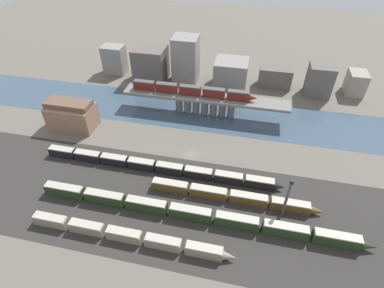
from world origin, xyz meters
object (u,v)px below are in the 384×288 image
object	(u,v)px
warehouse_building	(72,115)
signal_tower	(287,199)
train_yard_far	(233,196)
train_yard_outer	(159,167)
train_yard_near	(128,236)
train_yard_mid	(195,214)
train_on_bridge	(192,91)

from	to	relation	value
warehouse_building	signal_tower	world-z (taller)	signal_tower
train_yard_far	train_yard_outer	world-z (taller)	train_yard_outer
train_yard_near	warehouse_building	size ratio (longest dim) A/B	3.17
warehouse_building	train_yard_near	bearing A→B (deg)	-47.47
train_yard_outer	signal_tower	xyz separation A→B (m)	(41.83, -10.00, 5.66)
train_yard_mid	train_yard_far	distance (m)	13.86
train_yard_outer	signal_tower	distance (m)	43.38
train_on_bridge	warehouse_building	size ratio (longest dim) A/B	2.86
train_on_bridge	train_yard_outer	world-z (taller)	train_on_bridge
train_yard_mid	signal_tower	world-z (taller)	signal_tower
train_yard_near	train_yard_outer	world-z (taller)	train_yard_outer
train_yard_near	warehouse_building	bearing A→B (deg)	132.53
train_yard_outer	warehouse_building	xyz separation A→B (m)	(-42.13, 17.86, 3.88)
train_yard_outer	signal_tower	bearing A→B (deg)	-13.45
train_yard_mid	warehouse_building	bearing A→B (deg)	149.32
train_yard_near	train_yard_far	size ratio (longest dim) A/B	1.09
train_on_bridge	signal_tower	bearing A→B (deg)	-51.82
train_yard_near	train_yard_outer	bearing A→B (deg)	89.60
train_on_bridge	train_yard_far	distance (m)	52.38
train_yard_mid	signal_tower	size ratio (longest dim) A/B	6.63
train_yard_near	train_yard_mid	xyz separation A→B (m)	(16.63, 10.97, 0.28)
train_on_bridge	train_yard_mid	size ratio (longest dim) A/B	0.54
train_yard_far	train_yard_mid	bearing A→B (deg)	-137.41
train_yard_far	signal_tower	bearing A→B (deg)	-9.34
train_yard_far	train_yard_near	bearing A→B (deg)	-142.82
warehouse_building	signal_tower	bearing A→B (deg)	-18.36
train_yard_mid	train_yard_far	bearing A→B (deg)	42.59
train_on_bridge	warehouse_building	world-z (taller)	train_on_bridge
train_yard_mid	train_yard_near	bearing A→B (deg)	-146.58
train_yard_mid	signal_tower	bearing A→B (deg)	15.14
signal_tower	train_yard_far	bearing A→B (deg)	170.66
train_on_bridge	warehouse_building	bearing A→B (deg)	-155.55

